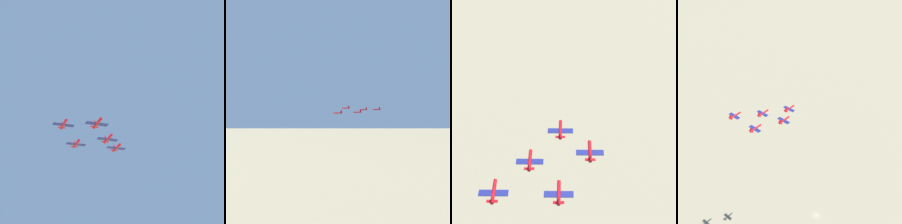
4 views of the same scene
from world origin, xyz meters
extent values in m
cylinder|color=#B20C14|center=(-20.03, -10.59, 107.47)|extent=(1.12, 8.59, 1.05)
cube|color=navy|center=(-20.02, -11.16, 107.47)|extent=(8.03, 2.36, 0.17)
cube|color=#B20C14|center=(-20.00, -14.12, 108.78)|extent=(0.15, 1.53, 2.10)
cube|color=#B20C14|center=(-20.00, -14.12, 107.47)|extent=(3.06, 1.08, 0.11)
cylinder|color=#B20C14|center=(-28.67, -25.57, 108.13)|extent=(1.12, 8.59, 1.05)
cube|color=navy|center=(-28.66, -26.15, 108.13)|extent=(8.03, 2.36, 0.17)
cube|color=#B20C14|center=(-28.64, -29.10, 109.45)|extent=(0.15, 1.53, 2.10)
cube|color=#B20C14|center=(-28.64, -29.10, 108.13)|extent=(3.06, 1.08, 0.11)
cylinder|color=#B20C14|center=(-11.13, -25.42, 111.85)|extent=(1.12, 8.59, 1.05)
cube|color=navy|center=(-11.12, -26.00, 111.85)|extent=(8.03, 2.36, 0.17)
cube|color=#B20C14|center=(-11.10, -28.95, 113.16)|extent=(0.15, 1.53, 2.10)
cube|color=#B20C14|center=(-11.10, -28.95, 111.85)|extent=(3.06, 1.08, 0.11)
cylinder|color=#B20C14|center=(-37.31, -40.56, 110.59)|extent=(1.12, 8.59, 1.05)
cube|color=navy|center=(-37.31, -41.13, 110.59)|extent=(8.03, 2.36, 0.17)
cube|color=#B20C14|center=(-37.28, -44.09, 111.91)|extent=(0.15, 1.53, 2.10)
cube|color=#B20C14|center=(-37.28, -44.09, 110.59)|extent=(3.06, 1.08, 0.11)
cylinder|color=#B20C14|center=(-19.77, -40.41, 110.27)|extent=(1.12, 8.59, 1.05)
cube|color=navy|center=(-19.77, -40.98, 110.27)|extent=(8.03, 2.36, 0.17)
cube|color=#B20C14|center=(-19.74, -43.94, 111.59)|extent=(0.15, 1.53, 2.10)
cube|color=#B20C14|center=(-19.74, -43.94, 110.27)|extent=(3.06, 1.08, 0.11)
camera|label=1|loc=(18.79, 124.05, 48.09)|focal=70.00mm
camera|label=2|loc=(-148.77, 72.12, 110.95)|focal=28.00mm
camera|label=3|loc=(-16.58, -139.30, 215.17)|focal=85.00mm
camera|label=4|loc=(84.34, -129.45, 226.40)|focal=50.00mm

